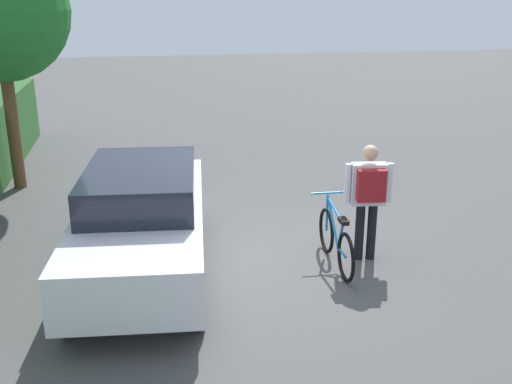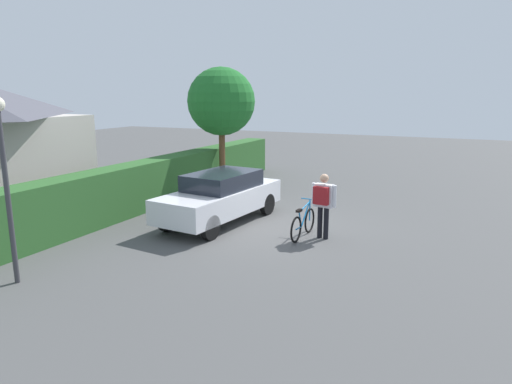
# 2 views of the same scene
# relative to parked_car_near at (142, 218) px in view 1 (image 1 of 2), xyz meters

# --- Properties ---
(ground_plane) EXTENTS (60.00, 60.00, 0.00)m
(ground_plane) POSITION_rel_parked_car_near_xyz_m (0.14, -1.47, -0.77)
(ground_plane) COLOR #4C4C4C
(parked_car_near) EXTENTS (4.47, 2.06, 1.46)m
(parked_car_near) POSITION_rel_parked_car_near_xyz_m (0.00, 0.00, 0.00)
(parked_car_near) COLOR silver
(parked_car_near) RESTS_ON ground
(bicycle) EXTENTS (1.63, 0.50, 0.94)m
(bicycle) POSITION_rel_parked_car_near_xyz_m (-0.36, -2.64, -0.40)
(bicycle) COLOR black
(bicycle) RESTS_ON ground
(person_rider) EXTENTS (0.40, 0.67, 1.69)m
(person_rider) POSITION_rel_parked_car_near_xyz_m (-0.25, -3.13, 0.26)
(person_rider) COLOR black
(person_rider) RESTS_ON ground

